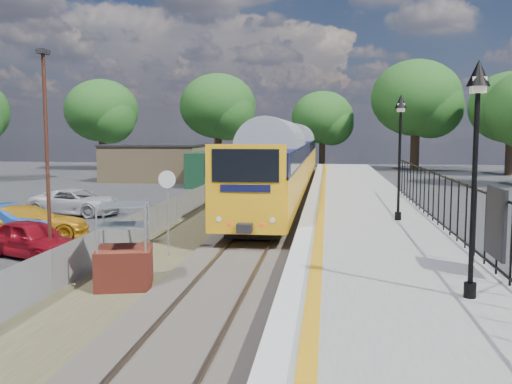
% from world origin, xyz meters
% --- Properties ---
extents(ground, '(120.00, 120.00, 0.00)m').
position_xyz_m(ground, '(0.00, 0.00, 0.00)').
color(ground, '#2D2D30').
rests_on(ground, ground).
extents(track_bed, '(5.90, 80.00, 0.29)m').
position_xyz_m(track_bed, '(-0.47, 9.67, 0.09)').
color(track_bed, '#473F38').
rests_on(track_bed, ground).
extents(platform, '(5.00, 70.00, 0.90)m').
position_xyz_m(platform, '(4.20, 8.00, 0.45)').
color(platform, gray).
rests_on(platform, ground).
extents(platform_edge, '(0.90, 70.00, 0.01)m').
position_xyz_m(platform_edge, '(2.14, 8.00, 0.90)').
color(platform_edge, silver).
rests_on(platform_edge, platform).
extents(victorian_lamp_south, '(0.44, 0.44, 4.60)m').
position_xyz_m(victorian_lamp_south, '(5.50, -4.00, 4.30)').
color(victorian_lamp_south, black).
rests_on(victorian_lamp_south, platform).
extents(victorian_lamp_north, '(0.44, 0.44, 4.60)m').
position_xyz_m(victorian_lamp_north, '(5.30, 6.00, 4.30)').
color(victorian_lamp_north, black).
rests_on(victorian_lamp_north, platform).
extents(palisade_fence, '(0.12, 26.00, 2.00)m').
position_xyz_m(palisade_fence, '(6.55, 2.24, 1.84)').
color(palisade_fence, black).
rests_on(palisade_fence, platform).
extents(wire_fence, '(0.06, 52.00, 1.20)m').
position_xyz_m(wire_fence, '(-4.20, 12.00, 0.60)').
color(wire_fence, '#999EA3').
rests_on(wire_fence, ground).
extents(outbuilding, '(10.80, 10.10, 3.12)m').
position_xyz_m(outbuilding, '(-10.91, 31.21, 1.52)').
color(outbuilding, '#A3865C').
rests_on(outbuilding, ground).
extents(tree_line, '(56.80, 43.80, 11.88)m').
position_xyz_m(tree_line, '(1.40, 42.00, 6.61)').
color(tree_line, '#332319').
rests_on(tree_line, ground).
extents(train, '(2.82, 40.83, 3.51)m').
position_xyz_m(train, '(0.00, 23.68, 2.34)').
color(train, '#EFA615').
rests_on(train, ground).
extents(brick_plinth, '(1.74, 1.74, 2.30)m').
position_xyz_m(brick_plinth, '(-2.61, -1.12, 1.11)').
color(brick_plinth, maroon).
rests_on(brick_plinth, ground).
extents(speed_sign, '(0.58, 0.12, 2.89)m').
position_xyz_m(speed_sign, '(-2.50, 2.65, 1.98)').
color(speed_sign, '#999EA3').
rests_on(speed_sign, ground).
extents(carpark_lamp, '(0.25, 0.50, 6.70)m').
position_xyz_m(carpark_lamp, '(-6.14, 1.73, 3.84)').
color(carpark_lamp, '#492418').
rests_on(carpark_lamp, ground).
extents(car_red, '(3.97, 2.89, 1.26)m').
position_xyz_m(car_red, '(-6.97, 2.12, 0.63)').
color(car_red, maroon).
rests_on(car_red, ground).
extents(car_blue, '(4.28, 2.29, 1.34)m').
position_xyz_m(car_blue, '(-9.61, 5.07, 0.67)').
color(car_blue, '#1C48A9').
rests_on(car_blue, ground).
extents(car_yellow, '(4.86, 3.14, 1.31)m').
position_xyz_m(car_yellow, '(-8.82, 5.27, 0.66)').
color(car_yellow, orange).
rests_on(car_yellow, ground).
extents(car_white, '(4.97, 2.94, 1.30)m').
position_xyz_m(car_white, '(-9.81, 11.67, 0.65)').
color(car_white, silver).
rests_on(car_white, ground).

